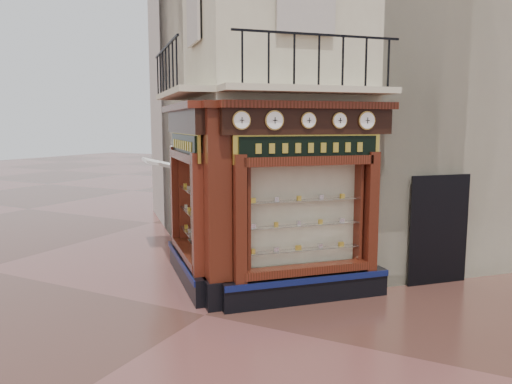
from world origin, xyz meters
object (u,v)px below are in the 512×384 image
Objects in this scene: clock_e at (367,121)px; awning at (162,250)px; clock_c at (309,120)px; signboard_right at (309,148)px; clock_d at (340,120)px; signboard_left at (184,145)px; clock_a at (241,120)px; corner_pilaster at (218,209)px; clock_b at (274,120)px.

awning is at bearing 122.93° from clock_e.
signboard_right is at bearing 55.18° from clock_c.
signboard_left is at bearing 140.48° from clock_d.
clock_c and clock_d have the same top height.
clock_d reaches higher than awning.
clock_e is (1.81, 1.81, 0.00)m from clock_a.
corner_pilaster is at bearing 129.70° from clock_a.
corner_pilaster is 10.85× the size of clock_b.
clock_a is 1.97m from clock_d.
clock_d is 0.14× the size of signboard_right.
signboard_left is 1.02× the size of signboard_right.
clock_c is 0.14× the size of signboard_left.
clock_c is 1.24m from clock_e.
clock_e is (0.88, 0.88, 0.00)m from clock_c.
clock_e is at bearing -123.96° from signboard_left.
signboard_right reaches higher than awning.
clock_a is at bearing -180.00° from clock_b.
clock_d is 0.85× the size of clock_e.
clock_b is 1.00× the size of clock_e.
clock_b is 1.34m from clock_d.
awning is at bearing 113.54° from signboard_right.
clock_b is at bearing 180.00° from clock_c.
clock_d is at bearing -129.52° from signboard_left.
clock_a reaches higher than awning.
corner_pilaster is at bearing 156.61° from clock_b.
clock_d is at bearing 0.00° from clock_b.
clock_c is 0.99× the size of clock_d.
clock_e reaches higher than clock_a.
clock_a is 6.45m from awning.
signboard_right is at bearing -156.46° from awning.
clock_b is 1.19× the size of clock_c.
corner_pilaster is at bearing 169.58° from clock_d.
clock_b is at bearing -171.75° from signboard_right.
clock_d is (0.46, 0.46, -0.00)m from clock_c.
awning is at bearing 112.39° from clock_c.
clock_b is 0.93m from signboard_right.
clock_b reaches higher than clock_a.
clock_e reaches higher than signboard_left.
awning is at bearing 105.74° from clock_b.
clock_e is 0.17× the size of signboard_right.
clock_e is at bearing 0.00° from clock_c.
signboard_left is at bearing 120.91° from clock_b.
clock_c reaches higher than signboard_left.
corner_pilaster is 5.25m from awning.
clock_b reaches higher than awning.
signboard_right is (5.24, -2.06, 3.10)m from awning.
clock_c is 6.76m from awning.
corner_pilaster reaches higher than clock_d.
signboard_right is at bearing -135.00° from signboard_left.
signboard_left is at bearing 146.04° from clock_e.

